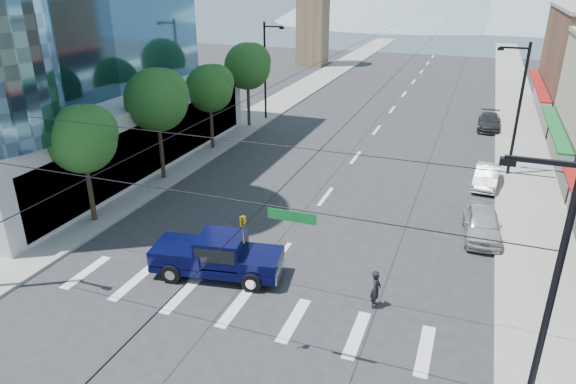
# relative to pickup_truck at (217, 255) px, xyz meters

# --- Properties ---
(ground) EXTENTS (160.00, 160.00, 0.00)m
(ground) POSITION_rel_pickup_truck_xyz_m (2.09, -3.49, -1.06)
(ground) COLOR #28282B
(ground) RESTS_ON ground
(sidewalk_left) EXTENTS (4.00, 120.00, 0.15)m
(sidewalk_left) POSITION_rel_pickup_truck_xyz_m (-9.91, 36.51, -0.99)
(sidewalk_left) COLOR gray
(sidewalk_left) RESTS_ON ground
(sidewalk_right) EXTENTS (4.00, 120.00, 0.15)m
(sidewalk_right) POSITION_rel_pickup_truck_xyz_m (14.09, 36.51, -0.99)
(sidewalk_right) COLOR gray
(sidewalk_right) RESTS_ON ground
(tree_near) EXTENTS (3.65, 3.64, 6.71)m
(tree_near) POSITION_rel_pickup_truck_xyz_m (-8.98, 2.61, 3.93)
(tree_near) COLOR black
(tree_near) RESTS_ON ground
(tree_midnear) EXTENTS (4.09, 4.09, 7.52)m
(tree_midnear) POSITION_rel_pickup_truck_xyz_m (-8.98, 9.61, 4.53)
(tree_midnear) COLOR black
(tree_midnear) RESTS_ON ground
(tree_midfar) EXTENTS (3.65, 3.64, 6.71)m
(tree_midfar) POSITION_rel_pickup_truck_xyz_m (-8.98, 16.61, 3.93)
(tree_midfar) COLOR black
(tree_midfar) RESTS_ON ground
(tree_far) EXTENTS (4.09, 4.09, 7.52)m
(tree_far) POSITION_rel_pickup_truck_xyz_m (-8.98, 23.61, 4.53)
(tree_far) COLOR black
(tree_far) RESTS_ON ground
(signal_rig) EXTENTS (21.80, 0.20, 9.00)m
(signal_rig) POSITION_rel_pickup_truck_xyz_m (2.28, -4.49, 3.58)
(signal_rig) COLOR black
(signal_rig) RESTS_ON ground
(lamp_pole_nw) EXTENTS (2.00, 0.25, 9.00)m
(lamp_pole_nw) POSITION_rel_pickup_truck_xyz_m (-8.58, 26.51, 3.88)
(lamp_pole_nw) COLOR black
(lamp_pole_nw) RESTS_ON ground
(lamp_pole_ne) EXTENTS (2.00, 0.25, 9.00)m
(lamp_pole_ne) POSITION_rel_pickup_truck_xyz_m (12.76, 18.51, 3.88)
(lamp_pole_ne) COLOR black
(lamp_pole_ne) RESTS_ON ground
(pickup_truck) EXTENTS (6.29, 3.09, 2.04)m
(pickup_truck) POSITION_rel_pickup_truck_xyz_m (0.00, 0.00, 0.00)
(pickup_truck) COLOR black
(pickup_truck) RESTS_ON ground
(pedestrian) EXTENTS (0.41, 0.62, 1.70)m
(pedestrian) POSITION_rel_pickup_truck_xyz_m (7.35, 0.12, -0.21)
(pedestrian) COLOR black
(pedestrian) RESTS_ON ground
(parked_car_near) EXTENTS (2.20, 4.67, 1.54)m
(parked_car_near) POSITION_rel_pickup_truck_xyz_m (11.37, 8.28, -0.29)
(parked_car_near) COLOR silver
(parked_car_near) RESTS_ON ground
(parked_car_mid) EXTENTS (1.75, 4.29, 1.38)m
(parked_car_mid) POSITION_rel_pickup_truck_xyz_m (11.49, 15.92, -0.37)
(parked_car_mid) COLOR silver
(parked_car_mid) RESTS_ON ground
(parked_car_far) EXTENTS (1.95, 4.70, 1.36)m
(parked_car_far) POSITION_rel_pickup_truck_xyz_m (11.49, 30.41, -0.38)
(parked_car_far) COLOR #2A2B2D
(parked_car_far) RESTS_ON ground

